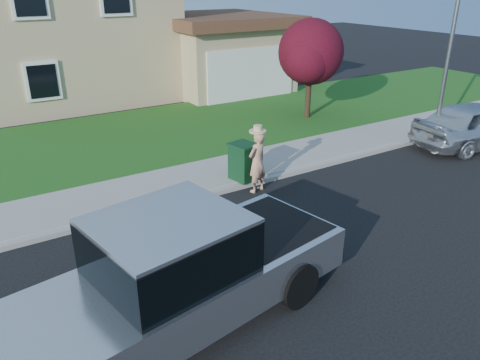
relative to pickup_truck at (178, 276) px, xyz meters
name	(u,v)px	position (x,y,z in m)	size (l,w,h in m)	color
ground	(281,243)	(2.92, 1.15, -0.93)	(80.00, 80.00, 0.00)	black
curb	(246,184)	(3.92, 4.05, -0.87)	(40.00, 0.20, 0.12)	gray
sidewalk	(226,171)	(3.92, 5.15, -0.85)	(40.00, 2.00, 0.15)	gray
lawn	(164,132)	(3.92, 9.65, -0.88)	(40.00, 7.00, 0.10)	#153E11
house	(98,26)	(4.24, 17.53, 2.24)	(14.00, 11.30, 6.85)	tan
pickup_truck	(178,276)	(0.00, 0.00, 0.00)	(6.30, 3.02, 1.99)	black
woman	(257,161)	(4.00, 3.66, -0.06)	(0.69, 0.55, 1.83)	tan
sedan	(478,125)	(12.24, 2.70, -0.15)	(1.85, 4.59, 1.56)	silver
ornamental_tree	(311,55)	(9.67, 8.35, 1.61)	(2.78, 2.51, 3.81)	black
trash_bin	(244,161)	(3.96, 4.25, -0.26)	(0.75, 0.82, 1.02)	black
street_lamp	(451,54)	(10.88, 3.24, 2.17)	(0.35, 0.71, 5.44)	slate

